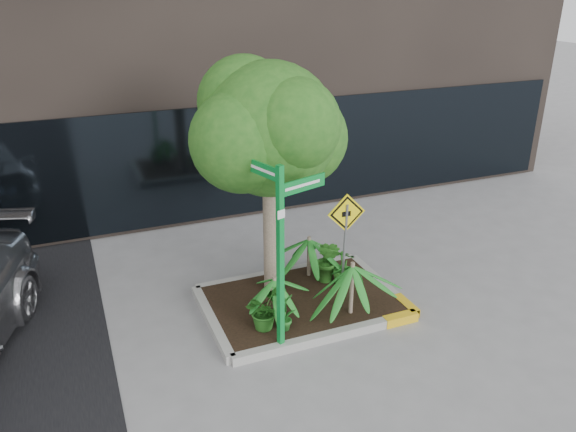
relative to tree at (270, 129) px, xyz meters
name	(u,v)px	position (x,y,z in m)	size (l,w,h in m)	color
ground	(298,317)	(0.16, -0.81, -3.05)	(80.00, 80.00, 0.00)	gray
planter	(304,301)	(0.39, -0.54, -2.94)	(3.35, 2.36, 0.15)	#9E9E99
tree	(270,129)	(0.00, 0.00, 0.00)	(2.78, 2.47, 4.17)	tan
palm_front	(353,266)	(0.93, -1.22, -2.03)	(1.04, 1.04, 1.16)	tan
palm_left	(275,279)	(-0.26, -0.84, -2.22)	(0.82, 0.82, 0.91)	tan
palm_back	(309,239)	(0.81, 0.20, -2.16)	(0.88, 0.88, 0.98)	tan
shrub_a	(263,310)	(-0.55, -1.08, -2.57)	(0.58, 0.58, 0.64)	#225E1B
shrub_b	(343,267)	(1.25, -0.32, -2.55)	(0.38, 0.38, 0.68)	#297222
shrub_c	(286,312)	(-0.25, -1.26, -2.58)	(0.34, 0.34, 0.64)	#247626
shrub_d	(328,261)	(1.03, -0.15, -2.47)	(0.47, 0.47, 0.85)	#26621C
street_sign_post	(281,240)	(-0.41, -1.49, -1.21)	(1.04, 0.85, 2.97)	#0D9034
cattle_sign	(345,233)	(0.85, -1.07, -1.51)	(0.63, 0.13, 2.06)	slate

